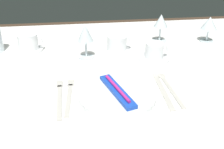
{
  "coord_description": "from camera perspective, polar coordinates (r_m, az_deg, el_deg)",
  "views": [
    {
      "loc": [
        -0.11,
        -0.96,
        1.22
      ],
      "look_at": [
        -0.0,
        -0.12,
        0.76
      ],
      "focal_mm": 42.94,
      "sensor_mm": 36.0,
      "label": 1
    }
  ],
  "objects": [
    {
      "name": "dinner_plate",
      "position": [
        0.87,
        0.98,
        -4.38
      ],
      "size": [
        0.25,
        0.25,
        0.02
      ],
      "primitive_type": "cylinder",
      "color": "white",
      "rests_on": "dining_table"
    },
    {
      "name": "dinner_knife",
      "position": [
        0.92,
        10.84,
        -3.54
      ],
      "size": [
        0.02,
        0.24,
        0.0
      ],
      "color": "beige",
      "rests_on": "dining_table"
    },
    {
      "name": "fork_inner",
      "position": [
        0.89,
        -11.14,
        -4.75
      ],
      "size": [
        0.03,
        0.23,
        0.0
      ],
      "color": "beige",
      "rests_on": "dining_table"
    },
    {
      "name": "saucer_right",
      "position": [
        1.26,
        -17.21,
        5.05
      ],
      "size": [
        0.12,
        0.12,
        0.01
      ],
      "primitive_type": "cylinder",
      "color": "white",
      "rests_on": "dining_table"
    },
    {
      "name": "wine_glass_left",
      "position": [
        1.3,
        10.36,
        10.73
      ],
      "size": [
        0.07,
        0.07,
        0.13
      ],
      "color": "silver",
      "rests_on": "dining_table"
    },
    {
      "name": "dining_table",
      "position": [
        1.12,
        -0.66,
        -1.69
      ],
      "size": [
        1.8,
        1.11,
        0.74
      ],
      "color": "white",
      "rests_on": "ground"
    },
    {
      "name": "toothbrush_package",
      "position": [
        0.86,
        0.99,
        -3.45
      ],
      "size": [
        0.1,
        0.21,
        0.02
      ],
      "color": "blue",
      "rests_on": "dinner_plate"
    },
    {
      "name": "saucer_left",
      "position": [
        1.14,
        8.88,
        3.43
      ],
      "size": [
        0.13,
        0.13,
        0.01
      ],
      "primitive_type": "cylinder",
      "color": "white",
      "rests_on": "dining_table"
    },
    {
      "name": "coffee_cup_right",
      "position": [
        1.25,
        -17.39,
        6.68
      ],
      "size": [
        0.11,
        0.09,
        0.07
      ],
      "color": "white",
      "rests_on": "saucer_right"
    },
    {
      "name": "coffee_cup_far",
      "position": [
        1.19,
        1.12,
        6.77
      ],
      "size": [
        0.11,
        0.09,
        0.06
      ],
      "color": "white",
      "rests_on": "saucer_far"
    },
    {
      "name": "wine_glass_right",
      "position": [
        1.37,
        20.01,
        9.99
      ],
      "size": [
        0.08,
        0.08,
        0.12
      ],
      "color": "silver",
      "rests_on": "dining_table"
    },
    {
      "name": "saucer_far",
      "position": [
        1.2,
        1.03,
        5.12
      ],
      "size": [
        0.14,
        0.14,
        0.01
      ],
      "primitive_type": "cylinder",
      "color": "white",
      "rests_on": "dining_table"
    },
    {
      "name": "wine_glass_centre",
      "position": [
        1.11,
        -5.68,
        8.36
      ],
      "size": [
        0.07,
        0.07,
        0.15
      ],
      "color": "silver",
      "rests_on": "dining_table"
    },
    {
      "name": "spoon_soup",
      "position": [
        0.96,
        11.79,
        -2.19
      ],
      "size": [
        0.03,
        0.23,
        0.01
      ],
      "color": "beige",
      "rests_on": "dining_table"
    },
    {
      "name": "coffee_cup_left",
      "position": [
        1.12,
        9.1,
        5.14
      ],
      "size": [
        0.1,
        0.08,
        0.06
      ],
      "color": "white",
      "rests_on": "saucer_left"
    },
    {
      "name": "fork_outer",
      "position": [
        0.89,
        -9.09,
        -4.38
      ],
      "size": [
        0.03,
        0.22,
        0.0
      ],
      "color": "beige",
      "rests_on": "dining_table"
    }
  ]
}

